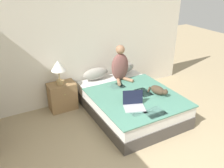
{
  "coord_description": "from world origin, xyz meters",
  "views": [
    {
      "loc": [
        -1.68,
        -1.33,
        2.65
      ],
      "look_at": [
        0.12,
        1.95,
        0.83
      ],
      "focal_mm": 38.0,
      "sensor_mm": 36.0,
      "label": 1
    }
  ],
  "objects_px": {
    "pillow_far": "(123,68)",
    "table_lamp": "(58,67)",
    "bed": "(130,103)",
    "cat_tabby": "(158,90)",
    "laptop_open": "(134,104)",
    "nightstand": "(62,96)",
    "pillow_near": "(96,74)",
    "person_sitting": "(120,66)"
  },
  "relations": [
    {
      "from": "cat_tabby",
      "to": "person_sitting",
      "type": "bearing_deg",
      "value": -174.89
    },
    {
      "from": "pillow_far",
      "to": "cat_tabby",
      "type": "distance_m",
      "value": 1.21
    },
    {
      "from": "table_lamp",
      "to": "bed",
      "type": "bearing_deg",
      "value": -36.06
    },
    {
      "from": "pillow_near",
      "to": "bed",
      "type": "bearing_deg",
      "value": -69.03
    },
    {
      "from": "nightstand",
      "to": "pillow_near",
      "type": "bearing_deg",
      "value": 3.55
    },
    {
      "from": "pillow_far",
      "to": "nightstand",
      "type": "height_order",
      "value": "pillow_far"
    },
    {
      "from": "pillow_far",
      "to": "nightstand",
      "type": "relative_size",
      "value": 1.01
    },
    {
      "from": "laptop_open",
      "to": "table_lamp",
      "type": "relative_size",
      "value": 0.88
    },
    {
      "from": "nightstand",
      "to": "laptop_open",
      "type": "bearing_deg",
      "value": -56.52
    },
    {
      "from": "bed",
      "to": "cat_tabby",
      "type": "bearing_deg",
      "value": -37.05
    },
    {
      "from": "cat_tabby",
      "to": "laptop_open",
      "type": "xyz_separation_m",
      "value": [
        -0.67,
        -0.17,
        -0.03
      ]
    },
    {
      "from": "person_sitting",
      "to": "laptop_open",
      "type": "height_order",
      "value": "person_sitting"
    },
    {
      "from": "person_sitting",
      "to": "pillow_far",
      "type": "bearing_deg",
      "value": 50.15
    },
    {
      "from": "person_sitting",
      "to": "nightstand",
      "type": "bearing_deg",
      "value": 169.82
    },
    {
      "from": "pillow_far",
      "to": "table_lamp",
      "type": "distance_m",
      "value": 1.53
    },
    {
      "from": "pillow_far",
      "to": "person_sitting",
      "type": "bearing_deg",
      "value": -129.85
    },
    {
      "from": "pillow_far",
      "to": "bed",
      "type": "bearing_deg",
      "value": -110.98
    },
    {
      "from": "pillow_far",
      "to": "cat_tabby",
      "type": "xyz_separation_m",
      "value": [
        0.08,
        -1.2,
        -0.05
      ]
    },
    {
      "from": "person_sitting",
      "to": "laptop_open",
      "type": "relative_size",
      "value": 1.75
    },
    {
      "from": "pillow_far",
      "to": "table_lamp",
      "type": "height_order",
      "value": "table_lamp"
    },
    {
      "from": "laptop_open",
      "to": "bed",
      "type": "bearing_deg",
      "value": 82.95
    },
    {
      "from": "table_lamp",
      "to": "cat_tabby",
      "type": "bearing_deg",
      "value": -36.33
    },
    {
      "from": "person_sitting",
      "to": "nightstand",
      "type": "xyz_separation_m",
      "value": [
        -1.24,
        0.22,
        -0.52
      ]
    },
    {
      "from": "cat_tabby",
      "to": "bed",
      "type": "bearing_deg",
      "value": -140.11
    },
    {
      "from": "pillow_far",
      "to": "nightstand",
      "type": "xyz_separation_m",
      "value": [
        -1.47,
        -0.05,
        -0.33
      ]
    },
    {
      "from": "person_sitting",
      "to": "table_lamp",
      "type": "distance_m",
      "value": 1.29
    },
    {
      "from": "bed",
      "to": "pillow_far",
      "type": "xyz_separation_m",
      "value": [
        0.34,
        0.89,
        0.38
      ]
    },
    {
      "from": "pillow_near",
      "to": "table_lamp",
      "type": "height_order",
      "value": "table_lamp"
    },
    {
      "from": "bed",
      "to": "cat_tabby",
      "type": "distance_m",
      "value": 0.62
    },
    {
      "from": "laptop_open",
      "to": "pillow_far",
      "type": "bearing_deg",
      "value": 87.21
    },
    {
      "from": "bed",
      "to": "table_lamp",
      "type": "relative_size",
      "value": 4.06
    },
    {
      "from": "bed",
      "to": "cat_tabby",
      "type": "relative_size",
      "value": 4.09
    },
    {
      "from": "bed",
      "to": "table_lamp",
      "type": "bearing_deg",
      "value": 143.94
    },
    {
      "from": "person_sitting",
      "to": "table_lamp",
      "type": "bearing_deg",
      "value": 169.96
    },
    {
      "from": "pillow_far",
      "to": "cat_tabby",
      "type": "bearing_deg",
      "value": -86.28
    },
    {
      "from": "pillow_near",
      "to": "nightstand",
      "type": "bearing_deg",
      "value": -176.45
    },
    {
      "from": "pillow_near",
      "to": "pillow_far",
      "type": "xyz_separation_m",
      "value": [
        0.68,
        0.0,
        0.0
      ]
    },
    {
      "from": "pillow_near",
      "to": "person_sitting",
      "type": "height_order",
      "value": "person_sitting"
    },
    {
      "from": "bed",
      "to": "pillow_far",
      "type": "relative_size",
      "value": 3.49
    },
    {
      "from": "pillow_near",
      "to": "pillow_far",
      "type": "relative_size",
      "value": 1.0
    },
    {
      "from": "table_lamp",
      "to": "laptop_open",
      "type": "bearing_deg",
      "value": -55.85
    },
    {
      "from": "cat_tabby",
      "to": "laptop_open",
      "type": "height_order",
      "value": "laptop_open"
    }
  ]
}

